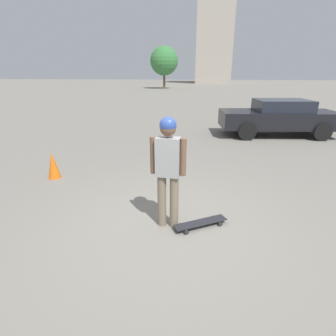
{
  "coord_description": "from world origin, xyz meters",
  "views": [
    {
      "loc": [
        3.75,
        0.55,
        2.39
      ],
      "look_at": [
        0.0,
        0.0,
        1.01
      ],
      "focal_mm": 28.0,
      "sensor_mm": 36.0,
      "label": 1
    }
  ],
  "objects_px": {
    "skateboard": "(201,223)",
    "traffic_cone": "(53,165)",
    "person": "(168,164)",
    "car_parked_near": "(278,117)"
  },
  "relations": [
    {
      "from": "car_parked_near",
      "to": "traffic_cone",
      "type": "bearing_deg",
      "value": 35.03
    },
    {
      "from": "skateboard",
      "to": "traffic_cone",
      "type": "relative_size",
      "value": 1.38
    },
    {
      "from": "skateboard",
      "to": "car_parked_near",
      "type": "relative_size",
      "value": 0.19
    },
    {
      "from": "person",
      "to": "skateboard",
      "type": "distance_m",
      "value": 1.15
    },
    {
      "from": "skateboard",
      "to": "traffic_cone",
      "type": "height_order",
      "value": "traffic_cone"
    },
    {
      "from": "car_parked_near",
      "to": "traffic_cone",
      "type": "xyz_separation_m",
      "value": [
        5.64,
        -6.42,
        -0.43
      ]
    },
    {
      "from": "person",
      "to": "car_parked_near",
      "type": "xyz_separation_m",
      "value": [
        -7.33,
        3.4,
        -0.33
      ]
    },
    {
      "from": "person",
      "to": "traffic_cone",
      "type": "xyz_separation_m",
      "value": [
        -1.69,
        -3.03,
        -0.77
      ]
    },
    {
      "from": "person",
      "to": "car_parked_near",
      "type": "distance_m",
      "value": 8.09
    },
    {
      "from": "traffic_cone",
      "to": "car_parked_near",
      "type": "bearing_deg",
      "value": 131.29
    }
  ]
}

